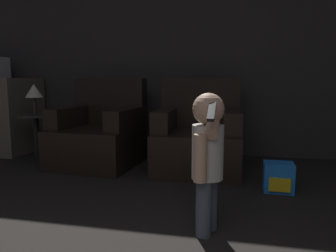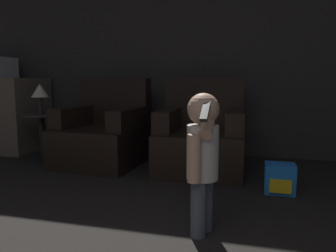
{
  "view_description": "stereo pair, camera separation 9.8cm",
  "coord_description": "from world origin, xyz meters",
  "px_view_note": "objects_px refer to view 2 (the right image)",
  "views": [
    {
      "loc": [
        0.48,
        0.68,
        0.85
      ],
      "look_at": [
        -0.05,
        3.09,
        0.51
      ],
      "focal_mm": 35.0,
      "sensor_mm": 36.0,
      "label": 1
    },
    {
      "loc": [
        0.58,
        0.7,
        0.85
      ],
      "look_at": [
        -0.05,
        3.09,
        0.51
      ],
      "focal_mm": 35.0,
      "sensor_mm": 36.0,
      "label": 2
    }
  ],
  "objects_px": {
    "armchair_right": "(201,138)",
    "lamp": "(40,91)",
    "person_toddler": "(203,152)",
    "armchair_left": "(104,134)",
    "toy_backpack": "(280,179)"
  },
  "relations": [
    {
      "from": "armchair_right",
      "to": "lamp",
      "type": "xyz_separation_m",
      "value": [
        -1.72,
        -0.06,
        0.44
      ]
    },
    {
      "from": "armchair_left",
      "to": "armchair_right",
      "type": "xyz_separation_m",
      "value": [
        1.02,
        0.0,
        0.0
      ]
    },
    {
      "from": "armchair_right",
      "to": "toy_backpack",
      "type": "distance_m",
      "value": 0.89
    },
    {
      "from": "armchair_left",
      "to": "armchair_right",
      "type": "relative_size",
      "value": 1.0
    },
    {
      "from": "armchair_right",
      "to": "lamp",
      "type": "distance_m",
      "value": 1.78
    },
    {
      "from": "armchair_left",
      "to": "armchair_right",
      "type": "bearing_deg",
      "value": 3.84
    },
    {
      "from": "person_toddler",
      "to": "toy_backpack",
      "type": "xyz_separation_m",
      "value": [
        0.48,
        0.82,
        -0.35
      ]
    },
    {
      "from": "armchair_left",
      "to": "person_toddler",
      "type": "xyz_separation_m",
      "value": [
        1.24,
        -1.35,
        0.16
      ]
    },
    {
      "from": "armchair_right",
      "to": "toy_backpack",
      "type": "height_order",
      "value": "armchair_right"
    },
    {
      "from": "lamp",
      "to": "toy_backpack",
      "type": "bearing_deg",
      "value": -10.93
    },
    {
      "from": "armchair_left",
      "to": "lamp",
      "type": "bearing_deg",
      "value": -171.43
    },
    {
      "from": "person_toddler",
      "to": "lamp",
      "type": "height_order",
      "value": "lamp"
    },
    {
      "from": "person_toddler",
      "to": "lamp",
      "type": "distance_m",
      "value": 2.34
    },
    {
      "from": "toy_backpack",
      "to": "armchair_left",
      "type": "bearing_deg",
      "value": 163.0
    },
    {
      "from": "armchair_left",
      "to": "armchair_right",
      "type": "height_order",
      "value": "same"
    }
  ]
}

